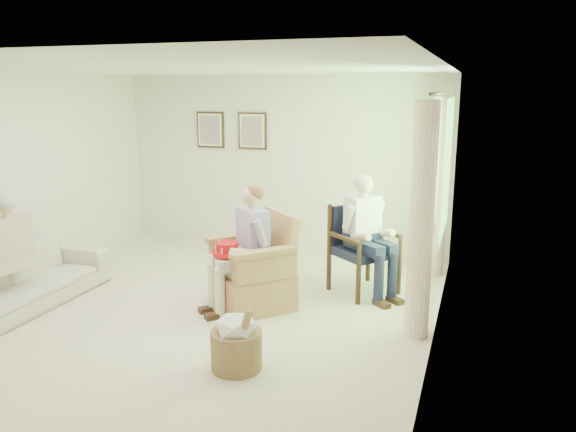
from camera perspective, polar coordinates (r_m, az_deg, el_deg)
The scene contains 18 objects.
floor at distance 6.32m, azimuth -9.18°, elevation -9.62°, with size 5.50×5.50×0.00m, color beige.
back_wall at distance 8.44m, azimuth -0.66°, elevation 5.34°, with size 5.00×0.04×2.60m, color silver.
left_wall at distance 7.47m, azimuth -26.74°, elevation 3.00°, with size 0.04×5.50×2.60m, color silver.
right_wall at distance 5.25m, azimuth 15.09°, elevation 0.34°, with size 0.04×5.50×2.60m, color silver.
ceiling at distance 5.86m, azimuth -10.11°, elevation 14.62°, with size 5.00×5.50×0.02m, color white.
window at distance 6.39m, azimuth 15.73°, elevation 5.04°, with size 0.13×2.50×1.63m.
curtain_left at distance 5.51m, azimuth 13.41°, elevation -0.60°, with size 0.34×0.34×2.30m, color #FCEAC5.
curtain_right at distance 7.43m, azimuth 14.98°, elevation 2.72°, with size 0.34×0.34×2.30m, color #FCEAC5.
framed_print_left at distance 8.81m, azimuth -7.90°, elevation 8.67°, with size 0.45×0.05×0.55m.
framed_print_right at distance 8.52m, azimuth -3.64°, elevation 8.63°, with size 0.45×0.05×0.55m.
wicker_armchair at distance 6.34m, azimuth -3.56°, elevation -6.18°, with size 0.82×0.82×1.05m.
wood_armchair at distance 6.82m, azimuth 7.91°, elevation -2.91°, with size 0.67×0.63×1.03m.
sofa at distance 6.95m, azimuth -25.76°, elevation -5.87°, with size 0.86×2.20×0.64m, color beige.
person_wicker at distance 6.08m, azimuth -4.12°, elevation -2.48°, with size 0.40×0.62×1.36m.
person_dark at distance 6.59m, azimuth 7.69°, elevation -1.09°, with size 0.40×0.63×1.40m.
person_sofa at distance 6.76m, azimuth -26.84°, elevation -2.78°, with size 0.42×0.62×1.29m.
red_hat at distance 6.06m, azimuth -6.15°, elevation -3.44°, with size 0.33×0.33×0.14m.
hatbox at distance 5.00m, azimuth -5.27°, elevation -12.54°, with size 0.59×0.59×0.66m.
Camera 1 is at (2.82, -5.13, 2.39)m, focal length 35.00 mm.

